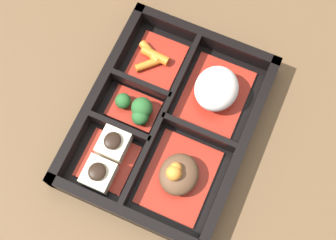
{
  "coord_description": "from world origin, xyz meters",
  "views": [
    {
      "loc": [
        0.2,
        0.09,
        0.66
      ],
      "look_at": [
        0.0,
        0.0,
        0.03
      ],
      "focal_mm": 50.0,
      "sensor_mm": 36.0,
      "label": 1
    }
  ],
  "objects": [
    {
      "name": "ground_plane",
      "position": [
        0.0,
        0.0,
        0.0
      ],
      "size": [
        3.0,
        3.0,
        0.0
      ],
      "primitive_type": "plane",
      "color": "brown"
    },
    {
      "name": "bento_base",
      "position": [
        0.0,
        0.0,
        0.01
      ],
      "size": [
        0.3,
        0.24,
        0.01
      ],
      "color": "black",
      "rests_on": "ground_plane"
    },
    {
      "name": "bento_rim",
      "position": [
        0.0,
        -0.0,
        0.02
      ],
      "size": [
        0.3,
        0.24,
        0.04
      ],
      "color": "black",
      "rests_on": "ground_plane"
    },
    {
      "name": "bowl_rice",
      "position": [
        -0.07,
        0.05,
        0.03
      ],
      "size": [
        0.12,
        0.09,
        0.05
      ],
      "color": "maroon",
      "rests_on": "bento_base"
    },
    {
      "name": "bowl_stew",
      "position": [
        0.07,
        0.05,
        0.03
      ],
      "size": [
        0.12,
        0.09,
        0.05
      ],
      "color": "maroon",
      "rests_on": "bento_base"
    },
    {
      "name": "bowl_carrots",
      "position": [
        -0.08,
        -0.06,
        0.02
      ],
      "size": [
        0.08,
        0.07,
        0.02
      ],
      "color": "maroon",
      "rests_on": "bento_base"
    },
    {
      "name": "bowl_greens",
      "position": [
        0.0,
        -0.05,
        0.03
      ],
      "size": [
        0.05,
        0.07,
        0.04
      ],
      "color": "maroon",
      "rests_on": "bento_base"
    },
    {
      "name": "bowl_tofu",
      "position": [
        0.09,
        -0.06,
        0.02
      ],
      "size": [
        0.09,
        0.07,
        0.04
      ],
      "color": "maroon",
      "rests_on": "bento_base"
    }
  ]
}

